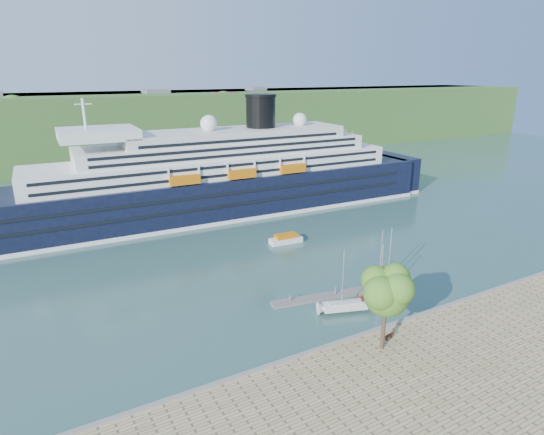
{
  "coord_description": "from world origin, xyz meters",
  "views": [
    {
      "loc": [
        -37.34,
        -37.34,
        31.72
      ],
      "look_at": [
        -0.27,
        30.0,
        7.03
      ],
      "focal_mm": 30.0,
      "sensor_mm": 36.0,
      "label": 1
    }
  ],
  "objects": [
    {
      "name": "ground",
      "position": [
        0.0,
        0.0,
        0.0
      ],
      "size": [
        400.0,
        400.0,
        0.0
      ],
      "primitive_type": "plane",
      "color": "#315752",
      "rests_on": "ground"
    },
    {
      "name": "far_hillside",
      "position": [
        0.0,
        145.0,
        12.0
      ],
      "size": [
        400.0,
        50.0,
        24.0
      ],
      "primitive_type": "cube",
      "color": "#3B5C25",
      "rests_on": "ground"
    },
    {
      "name": "cruise_ship",
      "position": [
        -0.66,
        58.09,
        13.49
      ],
      "size": [
        120.65,
        21.06,
        26.99
      ],
      "primitive_type": null,
      "rotation": [
        0.0,
        0.0,
        -0.03
      ],
      "color": "black",
      "rests_on": "ground"
    },
    {
      "name": "park_bench",
      "position": [
        -1.92,
        -2.28,
        1.44
      ],
      "size": [
        1.47,
        0.84,
        0.89
      ],
      "primitive_type": null,
      "rotation": [
        0.0,
        0.0,
        0.2
      ],
      "color": "#4C2415",
      "rests_on": "promenade"
    },
    {
      "name": "sailboat_red",
      "position": [
        4.68,
        6.28,
        4.34
      ],
      "size": [
        6.84,
        2.39,
        8.67
      ],
      "primitive_type": null,
      "rotation": [
        0.0,
        0.0,
        -0.08
      ],
      "color": "maroon",
      "rests_on": "ground"
    },
    {
      "name": "tender_launch",
      "position": [
        4.88,
        33.79,
        0.9
      ],
      "size": [
        6.66,
        2.63,
        1.81
      ],
      "primitive_type": null,
      "rotation": [
        0.0,
        0.0,
        -0.06
      ],
      "color": "#C7680B",
      "rests_on": "ground"
    },
    {
      "name": "quay_coping",
      "position": [
        0.0,
        -0.2,
        1.15
      ],
      "size": [
        220.0,
        0.5,
        0.3
      ],
      "primitive_type": "cube",
      "color": "slate",
      "rests_on": "promenade"
    },
    {
      "name": "sailboat_white_far",
      "position": [
        8.14,
        10.57,
        4.47
      ],
      "size": [
        7.02,
        4.91,
        8.94
      ],
      "primitive_type": null,
      "rotation": [
        0.0,
        0.0,
        0.48
      ],
      "color": "silver",
      "rests_on": "ground"
    },
    {
      "name": "sailboat_extra",
      "position": [
        9.78,
        10.28,
        4.51
      ],
      "size": [
        7.24,
        3.64,
        9.01
      ],
      "primitive_type": null,
      "rotation": [
        0.0,
        0.0,
        0.26
      ],
      "color": "maroon",
      "rests_on": "ground"
    },
    {
      "name": "promenade_tree",
      "position": [
        -4.02,
        -3.41,
        6.7
      ],
      "size": [
        6.89,
        6.89,
        11.41
      ],
      "primitive_type": null,
      "color": "#376B1C",
      "rests_on": "promenade"
    },
    {
      "name": "sailboat_white_near",
      "position": [
        -1.54,
        6.85,
        4.42
      ],
      "size": [
        7.1,
        3.93,
        8.85
      ],
      "primitive_type": null,
      "rotation": [
        0.0,
        0.0,
        -0.31
      ],
      "color": "silver",
      "rests_on": "ground"
    },
    {
      "name": "floating_pontoon",
      "position": [
        -1.63,
        11.58,
        0.18
      ],
      "size": [
        16.31,
        4.85,
        0.36
      ],
      "primitive_type": null,
      "rotation": [
        0.0,
        0.0,
        -0.18
      ],
      "color": "slate",
      "rests_on": "ground"
    }
  ]
}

